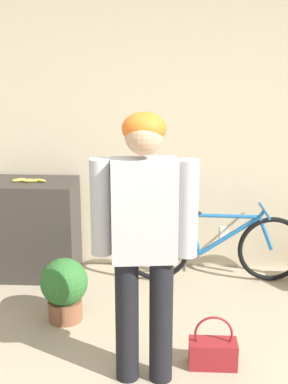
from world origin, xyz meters
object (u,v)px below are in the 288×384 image
at_px(person, 144,229).
at_px(potted_plant, 64,287).
at_px(banana, 29,180).
at_px(bicycle, 214,246).
at_px(handbag, 213,352).

relative_size(person, potted_plant, 3.40).
distance_m(banana, potted_plant, 1.14).
xyz_separation_m(bicycle, potted_plant, (-1.21, -0.80, -0.05)).
height_order(banana, handbag, banana).
relative_size(banana, handbag, 0.87).
distance_m(person, potted_plant, 1.23).
height_order(bicycle, potted_plant, bicycle).
bearing_deg(potted_plant, banana, 119.22).
xyz_separation_m(person, bicycle, (0.55, 1.53, -0.69)).
distance_m(bicycle, potted_plant, 1.45).
height_order(bicycle, handbag, bicycle).
distance_m(bicycle, banana, 1.77).
height_order(banana, potted_plant, banana).
bearing_deg(banana, bicycle, -0.62).
distance_m(person, bicycle, 1.76).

